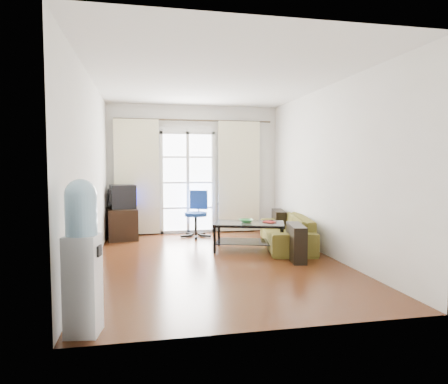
% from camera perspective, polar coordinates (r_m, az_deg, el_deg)
% --- Properties ---
extents(floor, '(5.20, 5.20, 0.00)m').
position_cam_1_polar(floor, '(6.15, -1.06, -9.78)').
color(floor, '#592C15').
rests_on(floor, ground).
extents(ceiling, '(5.20, 5.20, 0.00)m').
position_cam_1_polar(ceiling, '(6.10, -1.09, 15.69)').
color(ceiling, white).
rests_on(ceiling, wall_back).
extents(wall_back, '(3.60, 0.02, 2.70)m').
position_cam_1_polar(wall_back, '(8.54, -4.25, 3.22)').
color(wall_back, white).
rests_on(wall_back, floor).
extents(wall_front, '(3.60, 0.02, 2.70)m').
position_cam_1_polar(wall_front, '(3.45, 6.80, 2.08)').
color(wall_front, white).
rests_on(wall_front, floor).
extents(wall_left, '(0.02, 5.20, 2.70)m').
position_cam_1_polar(wall_left, '(5.92, -18.50, 2.69)').
color(wall_left, white).
rests_on(wall_left, floor).
extents(wall_right, '(0.02, 5.20, 2.70)m').
position_cam_1_polar(wall_right, '(6.54, 14.64, 2.87)').
color(wall_right, white).
rests_on(wall_right, floor).
extents(french_door, '(1.16, 0.06, 2.15)m').
position_cam_1_polar(french_door, '(8.48, -5.20, 1.35)').
color(french_door, white).
rests_on(french_door, wall_back).
extents(curtain_rod, '(3.30, 0.04, 0.04)m').
position_cam_1_polar(curtain_rod, '(8.49, -4.20, 10.18)').
color(curtain_rod, '#4C3F2D').
rests_on(curtain_rod, wall_back).
extents(curtain_left, '(0.90, 0.07, 2.35)m').
position_cam_1_polar(curtain_left, '(8.36, -12.33, 2.10)').
color(curtain_left, '#F7F2C6').
rests_on(curtain_left, curtain_rod).
extents(curtain_right, '(0.90, 0.07, 2.35)m').
position_cam_1_polar(curtain_right, '(8.60, 2.15, 2.24)').
color(curtain_right, '#F7F2C6').
rests_on(curtain_right, curtain_rod).
extents(radiator, '(0.64, 0.12, 0.64)m').
position_cam_1_polar(radiator, '(8.66, 1.14, -3.53)').
color(radiator, gray).
rests_on(radiator, floor).
extents(sofa, '(2.17, 1.46, 0.55)m').
position_cam_1_polar(sofa, '(7.17, 8.89, -5.59)').
color(sofa, brown).
rests_on(sofa, floor).
extents(coffee_table, '(1.31, 0.99, 0.47)m').
position_cam_1_polar(coffee_table, '(6.84, 3.60, -5.77)').
color(coffee_table, silver).
rests_on(coffee_table, floor).
extents(bowl, '(0.29, 0.29, 0.06)m').
position_cam_1_polar(bowl, '(6.78, 3.18, -4.16)').
color(bowl, '#308631').
rests_on(bowl, coffee_table).
extents(book, '(0.32, 0.33, 0.02)m').
position_cam_1_polar(book, '(6.80, 6.09, -4.34)').
color(book, '#B53F16').
rests_on(book, coffee_table).
extents(remote, '(0.18, 0.08, 0.02)m').
position_cam_1_polar(remote, '(6.99, 6.38, -4.10)').
color(remote, black).
rests_on(remote, coffee_table).
extents(tv_stand, '(0.64, 0.88, 0.60)m').
position_cam_1_polar(tv_stand, '(8.11, -14.37, -4.39)').
color(tv_stand, black).
rests_on(tv_stand, floor).
extents(crt_tv, '(0.57, 0.57, 0.46)m').
position_cam_1_polar(crt_tv, '(8.10, -14.41, -0.63)').
color(crt_tv, black).
rests_on(crt_tv, tv_stand).
extents(task_chair, '(0.84, 0.84, 0.93)m').
position_cam_1_polar(task_chair, '(8.10, -3.99, -4.46)').
color(task_chair, black).
rests_on(task_chair, floor).
extents(water_cooler, '(0.32, 0.31, 1.34)m').
position_cam_1_polar(water_cooler, '(3.64, -19.61, -8.33)').
color(water_cooler, white).
rests_on(water_cooler, floor).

